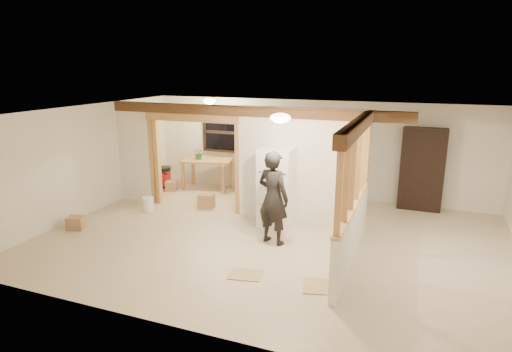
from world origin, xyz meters
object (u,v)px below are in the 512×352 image
at_px(woman, 273,198).
at_px(shop_vac, 164,177).
at_px(refrigerator, 277,187).
at_px(bookshelf, 422,169).
at_px(work_table, 208,174).

xyz_separation_m(woman, shop_vac, (-4.16, 2.61, -0.62)).
xyz_separation_m(refrigerator, bookshelf, (2.86, 2.21, 0.14)).
xyz_separation_m(refrigerator, shop_vac, (-3.92, 1.66, -0.55)).
bearing_deg(woman, bookshelf, -112.86).
bearing_deg(refrigerator, woman, -75.70).
relative_size(work_table, bookshelf, 0.68).
xyz_separation_m(refrigerator, work_table, (-2.66, 1.93, -0.42)).
bearing_deg(bookshelf, woman, -129.56).
bearing_deg(work_table, shop_vac, -180.00).
height_order(woman, shop_vac, woman).
distance_m(refrigerator, woman, 0.98).
relative_size(woman, shop_vac, 3.08).
xyz_separation_m(work_table, shop_vac, (-1.25, -0.27, -0.13)).
xyz_separation_m(refrigerator, woman, (0.24, -0.95, 0.07)).
distance_m(refrigerator, shop_vac, 4.29).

